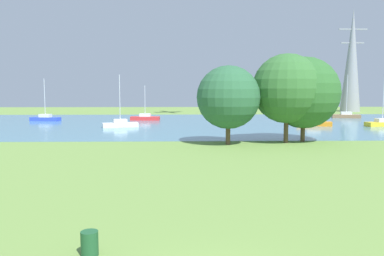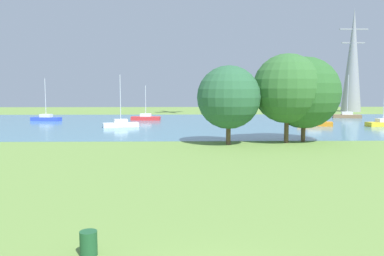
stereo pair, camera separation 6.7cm
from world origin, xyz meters
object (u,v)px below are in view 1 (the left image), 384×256
Objects in this scene: tree_west_far at (304,93)px; tree_west_near at (287,89)px; sailboat_white at (120,124)px; tree_east_far at (228,97)px; sailboat_red at (145,118)px; sailboat_yellow at (382,123)px; sailboat_orange at (314,123)px; sailboat_brown at (346,115)px; sailboat_blue at (45,118)px; electricity_pylon at (352,60)px; litter_bin at (90,243)px.

tree_west_near is at bearing -157.86° from tree_west_far.
tree_east_far reaches higher than sailboat_white.
sailboat_yellow is (34.22, -11.23, 0.03)m from sailboat_red.
sailboat_brown is (10.70, 14.52, 0.01)m from sailboat_orange.
sailboat_brown is 37.20m from tree_west_near.
tree_west_near reaches higher than sailboat_white.
sailboat_orange reaches higher than sailboat_white.
tree_east_far is at bearing -52.86° from sailboat_white.
sailboat_white is 21.59m from tree_east_far.
tree_west_far reaches higher than sailboat_red.
tree_east_far is at bearing -69.85° from sailboat_red.
sailboat_blue is at bearing 133.98° from tree_east_far.
sailboat_orange is at bearing -13.08° from sailboat_blue.
sailboat_red is at bearing 110.15° from tree_east_far.
electricity_pylon reaches higher than sailboat_red.
sailboat_brown is 0.91× the size of tree_west_far.
electricity_pylon is at bearing 36.72° from sailboat_white.
sailboat_brown reaches higher than sailboat_orange.
sailboat_brown is (37.87, 15.65, 0.01)m from sailboat_white.
sailboat_yellow is 0.35× the size of electricity_pylon.
tree_west_far reaches higher than sailboat_blue.
tree_east_far is at bearing -123.26° from electricity_pylon.
litter_bin is 31.00m from tree_west_far.
sailboat_white is 1.24× the size of sailboat_red.
sailboat_white is 36.56m from sailboat_yellow.
sailboat_red is (2.34, 11.61, -0.02)m from sailboat_white.
tree_west_far is (20.55, -15.05, 4.43)m from sailboat_white.
tree_east_far is 62.37m from electricity_pylon.
tree_east_far reaches higher than sailboat_blue.
sailboat_red is 0.68× the size of tree_west_far.
sailboat_orange is at bearing 67.74° from tree_west_far.
sailboat_orange is at bearing 2.37° from sailboat_white.
litter_bin is at bearing -69.88° from sailboat_blue.
litter_bin is 0.11× the size of sailboat_white.
sailboat_yellow reaches higher than sailboat_orange.
sailboat_orange is 0.91× the size of sailboat_yellow.
sailboat_white reaches higher than litter_bin.
electricity_pylon reaches higher than tree_west_far.
sailboat_red is 0.79× the size of sailboat_orange.
sailboat_brown is at bearing -114.86° from electricity_pylon.
sailboat_yellow is 29.65m from tree_east_far.
electricity_pylon reaches higher than tree_west_near.
sailboat_white is 0.95× the size of tree_east_far.
tree_west_far is (-16.01, -15.43, 4.42)m from sailboat_yellow.
sailboat_blue reaches higher than sailboat_red.
sailboat_yellow is at bearing 53.53° from litter_bin.
sailboat_white is at bearing -179.40° from sailboat_yellow.
sailboat_white is at bearing 97.40° from litter_bin.
sailboat_blue is at bearing -174.45° from sailboat_brown.
tree_east_far is at bearing -143.95° from sailboat_yellow.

